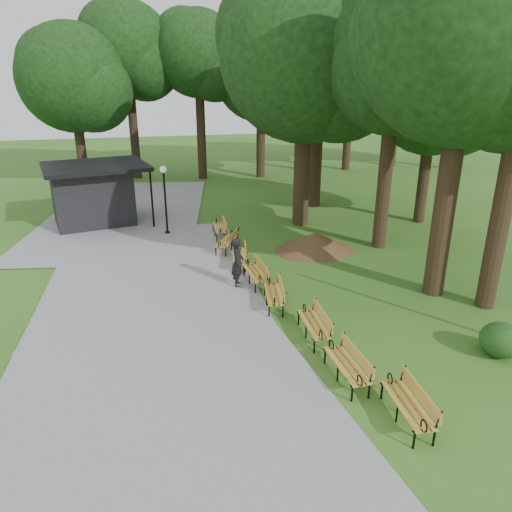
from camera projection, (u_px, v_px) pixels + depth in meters
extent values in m
plane|color=#2E5F1B|center=(280.00, 322.00, 14.88)|extent=(100.00, 100.00, 0.00)
cube|color=gray|center=(146.00, 294.00, 16.72)|extent=(12.00, 38.00, 0.06)
imported|color=black|center=(238.00, 263.00, 17.13)|extent=(0.59, 0.76, 1.83)
cylinder|color=black|center=(166.00, 203.00, 22.65)|extent=(0.10, 0.10, 3.04)
sphere|color=white|center=(163.00, 169.00, 22.08)|extent=(0.32, 0.32, 0.32)
cone|color=#47301C|center=(315.00, 242.00, 20.82)|extent=(2.97, 2.97, 0.83)
cylinder|color=black|center=(448.00, 183.00, 15.53)|extent=(0.70, 0.70, 7.85)
sphere|color=black|center=(471.00, 25.00, 13.88)|extent=(7.09, 7.09, 7.09)
cylinder|color=black|center=(386.00, 170.00, 20.27)|extent=(0.60, 0.60, 6.87)
sphere|color=black|center=(396.00, 67.00, 18.82)|extent=(5.30, 5.30, 5.30)
cylinder|color=black|center=(302.00, 151.00, 23.45)|extent=(0.80, 0.80, 7.41)
sphere|color=black|center=(306.00, 54.00, 21.88)|extent=(8.02, 8.02, 8.02)
cylinder|color=black|center=(505.00, 196.00, 14.63)|extent=(0.60, 0.60, 7.49)
cylinder|color=black|center=(316.00, 143.00, 26.92)|extent=(0.76, 0.76, 7.27)
sphere|color=black|center=(320.00, 60.00, 25.38)|extent=(6.94, 6.94, 6.94)
cylinder|color=black|center=(425.00, 166.00, 24.10)|extent=(0.56, 0.56, 5.80)
sphere|color=black|center=(434.00, 95.00, 22.88)|extent=(5.77, 5.77, 5.77)
ellipsoid|color=#193D14|center=(498.00, 355.00, 13.15)|extent=(1.12, 1.12, 0.95)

